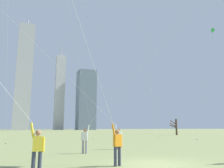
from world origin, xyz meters
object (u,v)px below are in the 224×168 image
Objects in this scene: kite_flyer_midfield_center_yellow at (120,98)px; kite_flyer_midfield_right_red at (107,112)px; distant_kite_drifting_right_green at (211,40)px; bare_tree_right_of_center at (176,127)px; kite_flyer_midfield_left_blue at (83,99)px.

kite_flyer_midfield_right_red is at bearing -120.02° from kite_flyer_midfield_center_yellow.
distant_kite_drifting_right_green is 5.22× the size of bare_tree_right_of_center.
kite_flyer_midfield_left_blue is at bearing -137.15° from bare_tree_right_of_center.
distant_kite_drifting_right_green reaches higher than bare_tree_right_of_center.
distant_kite_drifting_right_green is at bearing 22.19° from kite_flyer_midfield_left_blue.
kite_flyer_midfield_right_red is 0.88× the size of kite_flyer_midfield_center_yellow.
bare_tree_right_of_center is at bearing 42.85° from kite_flyer_midfield_left_blue.
bare_tree_right_of_center is at bearing 50.21° from kite_flyer_midfield_right_red.
kite_flyer_midfield_center_yellow reaches higher than bare_tree_right_of_center.
kite_flyer_midfield_left_blue is 36.89m from bare_tree_right_of_center.
kite_flyer_midfield_center_yellow is 29.25m from distant_kite_drifting_right_green.
kite_flyer_midfield_right_red is 0.63× the size of distant_kite_drifting_right_green.
distant_kite_drifting_right_green is (24.78, 18.23, 13.66)m from kite_flyer_midfield_right_red.
distant_kite_drifting_right_green is 21.09m from bare_tree_right_of_center.
distant_kite_drifting_right_green reaches higher than kite_flyer_midfield_center_yellow.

